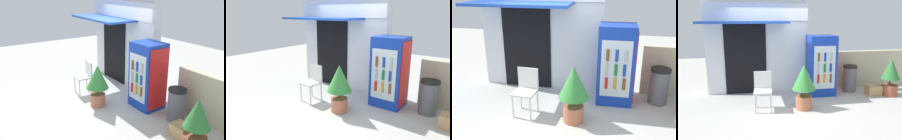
{
  "view_description": "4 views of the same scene",
  "coord_description": "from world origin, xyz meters",
  "views": [
    {
      "loc": [
        5.86,
        -3.23,
        3.07
      ],
      "look_at": [
        0.51,
        0.36,
        0.89
      ],
      "focal_mm": 40.44,
      "sensor_mm": 36.0,
      "label": 1
    },
    {
      "loc": [
        3.37,
        -3.93,
        2.29
      ],
      "look_at": [
        0.17,
        0.35,
        0.84
      ],
      "focal_mm": 34.72,
      "sensor_mm": 36.0,
      "label": 2
    },
    {
      "loc": [
        1.24,
        -4.52,
        2.68
      ],
      "look_at": [
        0.26,
        0.49,
        0.81
      ],
      "focal_mm": 41.78,
      "sensor_mm": 36.0,
      "label": 3
    },
    {
      "loc": [
        -0.71,
        -5.39,
        2.22
      ],
      "look_at": [
        0.34,
        0.53,
        0.85
      ],
      "focal_mm": 37.01,
      "sensor_mm": 36.0,
      "label": 4
    }
  ],
  "objects": [
    {
      "name": "ground",
      "position": [
        0.0,
        0.0,
        0.0
      ],
      "size": [
        16.0,
        16.0,
        0.0
      ],
      "primitive_type": "plane",
      "color": "beige"
    },
    {
      "name": "storefront_building",
      "position": [
        -0.5,
        1.46,
        1.57
      ],
      "size": [
        2.99,
        1.23,
        3.03
      ],
      "color": "silver",
      "rests_on": "ground"
    },
    {
      "name": "drink_cooler",
      "position": [
        1.32,
        0.91,
        0.86
      ],
      "size": [
        0.78,
        0.73,
        1.73
      ],
      "color": "#1438B2",
      "rests_on": "ground"
    },
    {
      "name": "plastic_chair",
      "position": [
        -0.43,
        0.04,
        0.55
      ],
      "size": [
        0.46,
        0.47,
        0.93
      ],
      "color": "silver",
      "rests_on": "ground"
    },
    {
      "name": "potted_plant_near_shop",
      "position": [
        0.56,
        -0.13,
        0.69
      ],
      "size": [
        0.58,
        0.58,
        1.13
      ],
      "color": "#BC6B4C",
      "rests_on": "ground"
    },
    {
      "name": "potted_plant_curbside",
      "position": [
        3.26,
        0.45,
        0.61
      ],
      "size": [
        0.52,
        0.52,
        1.09
      ],
      "color": "#995138",
      "rests_on": "ground"
    },
    {
      "name": "trash_bin",
      "position": [
        2.27,
        1.0,
        0.41
      ],
      "size": [
        0.42,
        0.42,
        0.81
      ],
      "color": "#595960",
      "rests_on": "ground"
    },
    {
      "name": "stone_boundary_wall",
      "position": [
        3.21,
        1.51,
        0.58
      ],
      "size": [
        2.59,
        0.21,
        1.17
      ],
      "primitive_type": "cube",
      "color": "beige",
      "rests_on": "ground"
    },
    {
      "name": "cardboard_box",
      "position": [
        2.83,
        0.56,
        0.15
      ],
      "size": [
        0.4,
        0.35,
        0.29
      ],
      "primitive_type": "cube",
      "rotation": [
        0.0,
        0.0,
        -0.02
      ],
      "color": "tan",
      "rests_on": "ground"
    }
  ]
}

